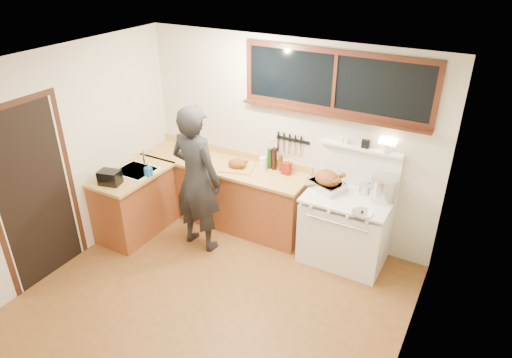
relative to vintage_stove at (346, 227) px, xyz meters
The scene contains 20 objects.
ground_plane 1.79m from the vintage_stove, 125.36° to the right, with size 4.00×3.50×0.02m, color brown.
room_shell 2.10m from the vintage_stove, 125.36° to the right, with size 4.10×3.60×2.65m.
counter_back 1.80m from the vintage_stove, behind, with size 2.44×0.64×1.00m.
counter_left 2.81m from the vintage_stove, 163.77° to the right, with size 0.64×1.09×0.90m.
sink_unit 2.80m from the vintage_stove, 165.17° to the right, with size 0.50×0.45×0.37m.
vintage_stove is the anchor object (origin of this frame).
back_window 1.67m from the vintage_stove, 142.49° to the left, with size 2.32×0.13×0.77m.
left_doorway 3.63m from the vintage_stove, 146.76° to the right, with size 0.02×1.04×2.17m.
knife_strip 1.29m from the vintage_stove, 160.78° to the left, with size 0.46×0.03×0.28m.
man 1.93m from the vintage_stove, 160.69° to the right, with size 0.74×0.52×1.93m.
soap_bottle 2.59m from the vintage_stove, 163.15° to the right, with size 0.10×0.10×0.18m.
toaster 2.98m from the vintage_stove, 157.23° to the right, with size 0.30×0.24×0.18m.
cutting_board 1.62m from the vintage_stove, behind, with size 0.51×0.44×0.14m.
roast_turkey 0.61m from the vintage_stove, behind, with size 0.50×0.45×0.24m.
stockpot 0.69m from the vintage_stove, 18.26° to the left, with size 0.37×0.37×0.29m.
saucepan 0.53m from the vintage_stove, 50.95° to the left, with size 0.18×0.27×0.11m.
pot_lid 0.59m from the vintage_stove, 50.62° to the right, with size 0.29×0.29×0.04m.
coffee_tin 1.05m from the vintage_stove, 169.56° to the left, with size 0.11×0.09×0.16m.
pitcher 1.34m from the vintage_stove, behind, with size 0.11×0.11×0.18m.
bottle_cluster 1.24m from the vintage_stove, 168.56° to the left, with size 0.32×0.07×0.30m.
Camera 1 is at (2.30, -3.22, 3.60)m, focal length 32.00 mm.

